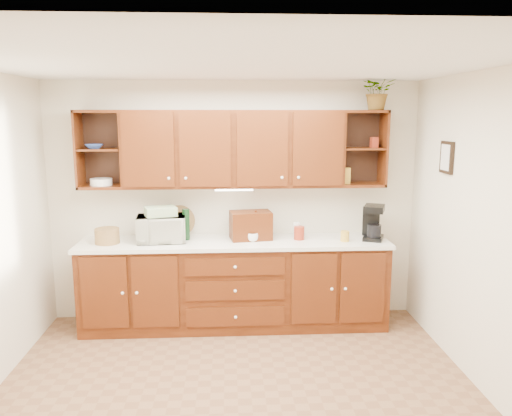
{
  "coord_description": "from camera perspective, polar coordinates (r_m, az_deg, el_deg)",
  "views": [
    {
      "loc": [
        -0.06,
        -3.65,
        2.24
      ],
      "look_at": [
        0.21,
        1.15,
        1.34
      ],
      "focal_mm": 35.0,
      "sensor_mm": 36.0,
      "label": 1
    }
  ],
  "objects": [
    {
      "name": "bowl_stack",
      "position": [
        5.4,
        -18.03,
        6.71
      ],
      "size": [
        0.23,
        0.23,
        0.05
      ],
      "primitive_type": "imported",
      "rotation": [
        0.0,
        0.0,
        0.27
      ],
      "color": "#2A499A",
      "rests_on": "upper_cabinets"
    },
    {
      "name": "right_wall",
      "position": [
        4.29,
        25.59,
        -3.11
      ],
      "size": [
        0.0,
        3.5,
        3.5
      ],
      "primitive_type": "plane",
      "rotation": [
        1.57,
        0.0,
        -1.57
      ],
      "color": "beige",
      "rests_on": "floor"
    },
    {
      "name": "framed_picture",
      "position": [
        5.0,
        20.97,
        5.42
      ],
      "size": [
        0.03,
        0.24,
        0.3
      ],
      "primitive_type": "cube",
      "color": "black",
      "rests_on": "right_wall"
    },
    {
      "name": "back_wall",
      "position": [
        5.48,
        -2.54,
        0.7
      ],
      "size": [
        4.0,
        0.0,
        4.0
      ],
      "primitive_type": "plane",
      "rotation": [
        1.57,
        0.0,
        0.0
      ],
      "color": "beige",
      "rests_on": "floor"
    },
    {
      "name": "undercabinet_light",
      "position": [
        5.24,
        -2.53,
        2.13
      ],
      "size": [
        0.4,
        0.05,
        0.02
      ],
      "primitive_type": "cube",
      "color": "white",
      "rests_on": "upper_cabinets"
    },
    {
      "name": "microwave",
      "position": [
        5.28,
        -10.78,
        -2.33
      ],
      "size": [
        0.52,
        0.38,
        0.27
      ],
      "primitive_type": "imported",
      "rotation": [
        0.0,
        0.0,
        0.09
      ],
      "color": "#EDE7CD",
      "rests_on": "countertop"
    },
    {
      "name": "coffee_maker",
      "position": [
        5.42,
        13.24,
        -1.66
      ],
      "size": [
        0.28,
        0.31,
        0.37
      ],
      "rotation": [
        0.0,
        0.0,
        -0.39
      ],
      "color": "black",
      "rests_on": "countertop"
    },
    {
      "name": "towel_stack",
      "position": [
        5.24,
        -10.85,
        -0.38
      ],
      "size": [
        0.36,
        0.31,
        0.09
      ],
      "primitive_type": "cube",
      "rotation": [
        0.0,
        0.0,
        0.32
      ],
      "color": "#F0EF71",
      "rests_on": "microwave"
    },
    {
      "name": "bread_box",
      "position": [
        5.28,
        -0.61,
        -1.99
      ],
      "size": [
        0.46,
        0.32,
        0.3
      ],
      "primitive_type": "cube",
      "rotation": [
        0.0,
        0.0,
        0.14
      ],
      "color": "#361406",
      "rests_on": "countertop"
    },
    {
      "name": "pantry_box_red",
      "position": [
        5.45,
        13.36,
        7.31
      ],
      "size": [
        0.08,
        0.07,
        0.11
      ],
      "primitive_type": "cube",
      "rotation": [
        0.0,
        0.0,
        0.12
      ],
      "color": "maroon",
      "rests_on": "upper_cabinets"
    },
    {
      "name": "potted_plant",
      "position": [
        5.42,
        13.8,
        12.85
      ],
      "size": [
        0.37,
        0.32,
        0.38
      ],
      "primitive_type": "imported",
      "rotation": [
        0.0,
        0.0,
        -0.07
      ],
      "color": "#999999",
      "rests_on": "upper_cabinets"
    },
    {
      "name": "ceiling",
      "position": [
        3.67,
        -2.37,
        16.22
      ],
      "size": [
        4.0,
        4.0,
        0.0
      ],
      "primitive_type": "plane",
      "rotation": [
        3.14,
        0.0,
        0.0
      ],
      "color": "white",
      "rests_on": "back_wall"
    },
    {
      "name": "upper_cabinets",
      "position": [
        5.25,
        -2.47,
        6.79
      ],
      "size": [
        3.2,
        0.33,
        0.8
      ],
      "color": "#361406",
      "rests_on": "back_wall"
    },
    {
      "name": "canister_yellow",
      "position": [
        5.29,
        10.12,
        -3.19
      ],
      "size": [
        0.11,
        0.11,
        0.11
      ],
      "primitive_type": "cylinder",
      "rotation": [
        0.0,
        0.0,
        0.22
      ],
      "color": "gold",
      "rests_on": "countertop"
    },
    {
      "name": "canister_red",
      "position": [
        5.3,
        4.95,
        -2.87
      ],
      "size": [
        0.12,
        0.12,
        0.14
      ],
      "primitive_type": "cylinder",
      "rotation": [
        0.0,
        0.0,
        -0.12
      ],
      "color": "maroon",
      "rests_on": "countertop"
    },
    {
      "name": "mug_tree",
      "position": [
        5.28,
        -0.03,
        -3.12
      ],
      "size": [
        0.26,
        0.27,
        0.32
      ],
      "rotation": [
        0.0,
        0.0,
        0.07
      ],
      "color": "#361406",
      "rests_on": "countertop"
    },
    {
      "name": "wine_bottle",
      "position": [
        5.3,
        -8.0,
        -1.86
      ],
      "size": [
        0.1,
        0.1,
        0.33
      ],
      "primitive_type": "cylinder",
      "rotation": [
        0.0,
        0.0,
        0.4
      ],
      "color": "black",
      "rests_on": "countertop"
    },
    {
      "name": "wicker_basket",
      "position": [
        5.35,
        -16.65,
        -3.07
      ],
      "size": [
        0.25,
        0.25,
        0.16
      ],
      "primitive_type": "cylinder",
      "rotation": [
        0.0,
        0.0,
        0.01
      ],
      "color": "olive",
      "rests_on": "countertop"
    },
    {
      "name": "plate_stack",
      "position": [
        5.43,
        -17.27,
        2.87
      ],
      "size": [
        0.25,
        0.25,
        0.07
      ],
      "primitive_type": "cylinder",
      "rotation": [
        0.0,
        0.0,
        -0.14
      ],
      "color": "white",
      "rests_on": "upper_cabinets"
    },
    {
      "name": "base_cabinets",
      "position": [
        5.4,
        -2.43,
        -8.76
      ],
      "size": [
        3.2,
        0.6,
        0.9
      ],
      "primitive_type": "cube",
      "color": "#361406",
      "rests_on": "floor"
    },
    {
      "name": "floor",
      "position": [
        4.28,
        -2.09,
        -20.96
      ],
      "size": [
        4.0,
        4.0,
        0.0
      ],
      "primitive_type": "plane",
      "color": "brown",
      "rests_on": "ground"
    },
    {
      "name": "woven_tray",
      "position": [
        5.51,
        -8.72,
        -3.08
      ],
      "size": [
        0.35,
        0.16,
        0.34
      ],
      "primitive_type": "cylinder",
      "rotation": [
        1.36,
        0.0,
        0.22
      ],
      "color": "olive",
      "rests_on": "countertop"
    },
    {
      "name": "canister_white",
      "position": [
        5.37,
        4.66,
        -2.53
      ],
      "size": [
        0.08,
        0.08,
        0.17
      ],
      "primitive_type": "cylinder",
      "rotation": [
        0.0,
        0.0,
        0.09
      ],
      "color": "white",
      "rests_on": "countertop"
    },
    {
      "name": "pantry_box_yellow",
      "position": [
        5.39,
        10.14,
        3.66
      ],
      "size": [
        0.11,
        0.09,
        0.17
      ],
      "primitive_type": "cube",
      "rotation": [
        0.0,
        0.0,
        0.17
      ],
      "color": "gold",
      "rests_on": "upper_cabinets"
    },
    {
      "name": "countertop",
      "position": [
        5.26,
        -2.47,
        -3.96
      ],
      "size": [
        3.24,
        0.64,
        0.04
      ],
      "primitive_type": "cube",
      "color": "silver",
      "rests_on": "base_cabinets"
    }
  ]
}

